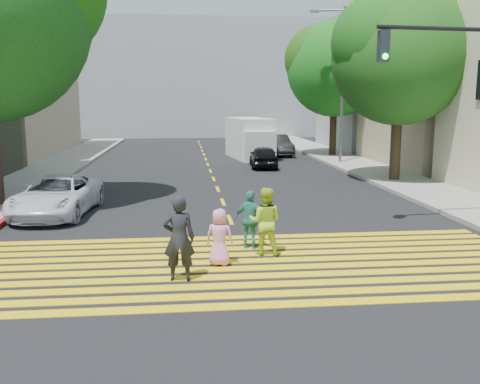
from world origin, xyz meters
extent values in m
plane|color=black|center=(0.00, 0.00, 0.00)|extent=(120.00, 120.00, 0.00)
cube|color=gray|center=(-8.50, 22.00, 0.07)|extent=(3.00, 40.00, 0.15)
cube|color=gray|center=(8.50, 15.00, 0.07)|extent=(3.00, 60.00, 0.15)
cube|color=maroon|center=(-6.90, 6.00, 0.08)|extent=(0.20, 8.00, 0.16)
cube|color=yellow|center=(0.00, -1.20, 0.01)|extent=(13.40, 0.35, 0.01)
cube|color=yellow|center=(0.00, -0.65, 0.01)|extent=(13.40, 0.35, 0.01)
cube|color=yellow|center=(0.00, -0.10, 0.01)|extent=(13.40, 0.35, 0.01)
cube|color=yellow|center=(0.00, 0.45, 0.01)|extent=(13.40, 0.35, 0.01)
cube|color=yellow|center=(0.00, 1.00, 0.01)|extent=(13.40, 0.35, 0.01)
cube|color=yellow|center=(0.00, 1.55, 0.01)|extent=(13.40, 0.35, 0.01)
cube|color=yellow|center=(0.00, 2.10, 0.01)|extent=(13.40, 0.35, 0.01)
cube|color=yellow|center=(0.00, 2.65, 0.01)|extent=(13.40, 0.35, 0.01)
cube|color=yellow|center=(0.00, 3.20, 0.01)|extent=(13.40, 0.35, 0.01)
cube|color=yellow|center=(0.00, 3.75, 0.01)|extent=(13.40, 0.35, 0.01)
cube|color=yellow|center=(0.00, 6.00, 0.01)|extent=(0.12, 1.40, 0.01)
cube|color=yellow|center=(0.00, 9.00, 0.01)|extent=(0.12, 1.40, 0.01)
cube|color=yellow|center=(0.00, 12.00, 0.01)|extent=(0.12, 1.40, 0.01)
cube|color=yellow|center=(0.00, 15.00, 0.01)|extent=(0.12, 1.40, 0.01)
cube|color=yellow|center=(0.00, 18.00, 0.01)|extent=(0.12, 1.40, 0.01)
cube|color=yellow|center=(0.00, 21.00, 0.01)|extent=(0.12, 1.40, 0.01)
cube|color=yellow|center=(0.00, 24.00, 0.01)|extent=(0.12, 1.40, 0.01)
cube|color=yellow|center=(0.00, 27.00, 0.01)|extent=(0.12, 1.40, 0.01)
cube|color=yellow|center=(0.00, 30.00, 0.01)|extent=(0.12, 1.40, 0.01)
cube|color=yellow|center=(0.00, 33.00, 0.01)|extent=(0.12, 1.40, 0.01)
cube|color=yellow|center=(0.00, 36.00, 0.01)|extent=(0.12, 1.40, 0.01)
cube|color=yellow|center=(0.00, 39.00, 0.01)|extent=(0.12, 1.40, 0.01)
cube|color=tan|center=(15.00, 19.00, 5.00)|extent=(10.00, 10.00, 10.00)
cube|color=gray|center=(15.00, 30.00, 5.00)|extent=(10.00, 10.00, 10.00)
cube|color=gray|center=(0.00, 48.00, 6.00)|extent=(30.00, 8.00, 12.00)
cylinder|color=#322718|center=(8.21, 13.03, 1.60)|extent=(0.50, 0.50, 3.21)
sphere|color=#08470E|center=(8.21, 13.03, 5.62)|extent=(6.31, 6.31, 6.04)
sphere|color=black|center=(9.40, 13.41, 6.53)|extent=(4.73, 4.73, 4.53)
sphere|color=#1F4112|center=(7.16, 12.77, 6.23)|extent=(4.42, 4.42, 4.23)
cylinder|color=black|center=(8.53, 24.53, 1.64)|extent=(0.60, 0.60, 3.28)
sphere|color=#195A15|center=(8.53, 24.53, 5.78)|extent=(8.15, 8.15, 6.25)
sphere|color=black|center=(9.81, 24.34, 6.72)|extent=(6.12, 6.12, 4.69)
sphere|color=#0F400A|center=(7.44, 24.75, 6.41)|extent=(5.71, 5.71, 4.37)
imported|color=black|center=(-1.55, 0.36, 0.90)|extent=(0.68, 0.46, 1.81)
imported|color=#AAD92B|center=(0.51, 2.08, 0.83)|extent=(0.94, 0.82, 1.65)
imported|color=pink|center=(-0.65, 1.31, 0.66)|extent=(0.74, 0.60, 1.32)
imported|color=teal|center=(0.23, 2.61, 0.75)|extent=(0.95, 0.71, 1.50)
imported|color=silver|center=(-5.58, 7.31, 0.64)|extent=(2.55, 4.80, 1.29)
imported|color=black|center=(3.05, 19.16, 0.62)|extent=(1.73, 3.75, 1.24)
imported|color=#ACB3BD|center=(3.53, 30.21, 0.68)|extent=(2.51, 4.92, 1.37)
imported|color=black|center=(4.97, 25.82, 0.71)|extent=(1.80, 4.41, 1.42)
cube|color=white|center=(2.89, 24.49, 1.30)|extent=(2.74, 5.43, 2.60)
cube|color=silver|center=(3.18, 22.22, 0.94)|extent=(2.12, 1.50, 1.87)
cylinder|color=#2A2A2A|center=(2.30, 22.52, 0.36)|extent=(0.35, 0.76, 0.73)
cylinder|color=black|center=(3.96, 22.74, 0.36)|extent=(0.35, 0.76, 0.73)
cylinder|color=#2B2828|center=(1.82, 26.24, 0.36)|extent=(0.35, 0.76, 0.73)
cylinder|color=black|center=(3.47, 26.46, 0.36)|extent=(0.35, 0.76, 0.73)
cylinder|color=black|center=(5.89, 4.32, 5.69)|extent=(4.06, 0.50, 0.12)
cube|color=#23252D|center=(4.07, 4.15, 5.18)|extent=(0.29, 0.29, 0.85)
sphere|color=#0FCC48|center=(4.09, 4.01, 4.90)|extent=(0.18, 0.18, 0.16)
cylinder|color=#5E5E5E|center=(7.83, 20.33, 4.49)|extent=(0.19, 0.19, 8.99)
cylinder|color=gray|center=(6.94, 20.50, 8.79)|extent=(1.79, 0.45, 0.12)
cube|color=slate|center=(6.16, 20.65, 8.74)|extent=(0.53, 0.31, 0.15)
camera|label=1|loc=(-1.43, -10.42, 3.70)|focal=40.00mm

